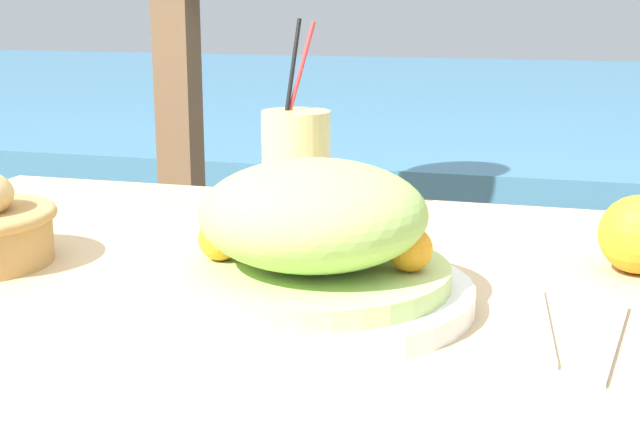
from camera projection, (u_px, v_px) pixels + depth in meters
The scene contains 8 objects.
patio_table at pixel (283, 378), 0.92m from camera, with size 1.10×0.75×0.76m.
railing_fence at pixel (413, 122), 1.60m from camera, with size 2.80×0.08×1.15m.
sea_backdrop at pixel (503, 158), 4.06m from camera, with size 12.00×4.00×0.62m.
salad_plate at pixel (314, 244), 0.79m from camera, with size 0.29×0.29×0.13m.
drink_glass at pixel (296, 171), 1.04m from camera, with size 0.08×0.08×0.25m.
fork at pixel (540, 324), 0.75m from camera, with size 0.03×0.18×0.00m.
knife at pixel (608, 341), 0.71m from camera, with size 0.04×0.18×0.00m.
orange_near_basket at pixel (639, 235), 0.89m from camera, with size 0.08×0.08×0.08m.
Camera 1 is at (0.26, -0.81, 1.03)m, focal length 50.00 mm.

